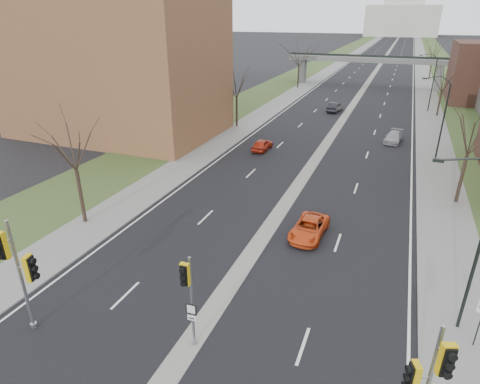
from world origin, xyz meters
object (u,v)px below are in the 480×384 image
Objects in this scene: signal_pole_left at (18,264)px; car_left_near at (262,145)px; car_right_near at (309,228)px; car_left_far at (335,107)px; signal_pole_median at (188,289)px; car_right_mid at (394,137)px; signal_pole_right at (428,375)px.

signal_pole_left is 1.57× the size of car_left_near.
signal_pole_left reaches higher than car_right_near.
car_left_far is (5.48, 54.43, -3.19)m from signal_pole_left.
car_right_near is (10.41, 14.08, -3.29)m from signal_pole_left.
signal_pole_left is 1.37× the size of car_left_far.
car_left_near is at bearing 121.42° from car_right_near.
car_right_near is (2.74, 12.20, -2.72)m from signal_pole_median.
signal_pole_left is 1.38× the size of car_right_mid.
car_right_mid is at bearing -145.80° from car_left_near.
signal_pole_median is 1.27× the size of car_left_near.
signal_pole_left reaches higher than signal_pole_right.
signal_pole_left reaches higher than car_left_near.
car_right_near is (4.94, -40.35, -0.10)m from car_left_far.
signal_pole_median is 9.58m from signal_pole_right.
signal_pole_right is 15.38m from car_right_near.
car_right_mid is (13.79, 8.86, -0.02)m from car_left_near.
signal_pole_right is at bearing 119.06° from car_left_near.
car_left_far is at bearing 89.56° from signal_pole_median.
signal_pole_median is 1.10× the size of car_left_far.
car_left_near is at bearing 96.04° from signal_pole_right.
car_left_far is 1.01× the size of car_right_mid.
car_right_mid is (-2.26, 39.59, -2.92)m from signal_pole_right.
signal_pole_right is 34.79m from car_left_near.
signal_pole_median is 1.07× the size of car_right_near.
signal_pole_left is at bearing -123.43° from car_right_near.
signal_pole_left is at bearing 89.44° from car_left_near.
car_right_mid is (9.43, -14.27, -0.09)m from car_left_far.
signal_pole_left is 17.18m from signal_pole_right.
signal_pole_median is (7.67, 1.87, -0.57)m from signal_pole_left.
car_right_near is 26.46m from car_right_mid.
car_right_mid reaches higher than car_right_near.
signal_pole_median is 30.27m from car_left_near.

